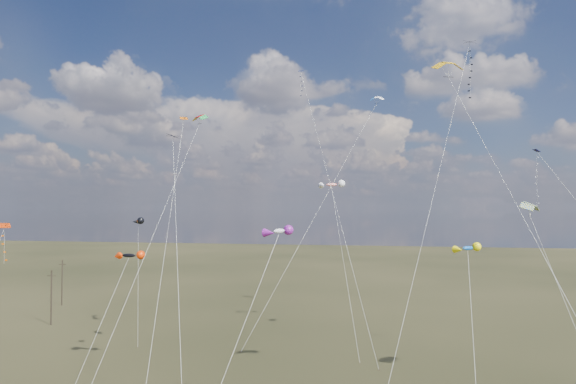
% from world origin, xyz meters
% --- Properties ---
extents(utility_pole_near, '(1.40, 0.20, 8.00)m').
position_xyz_m(utility_pole_near, '(-38.00, 30.00, 4.09)').
color(utility_pole_near, black).
rests_on(utility_pole_near, ground).
extents(utility_pole_far, '(1.40, 0.20, 8.00)m').
position_xyz_m(utility_pole_far, '(-46.00, 44.00, 4.09)').
color(utility_pole_far, black).
rests_on(utility_pole_far, ground).
extents(diamond_black_high, '(10.96, 22.49, 35.96)m').
position_xyz_m(diamond_black_high, '(19.35, 20.18, 30.72)').
color(diamond_black_high, black).
rests_on(diamond_black_high, ground).
extents(diamond_navy_tall, '(11.98, 18.85, 37.65)m').
position_xyz_m(diamond_navy_tall, '(-0.56, 34.50, 32.25)').
color(diamond_navy_tall, '#0D1B4D').
rests_on(diamond_navy_tall, ground).
extents(diamond_black_mid, '(7.64, 14.38, 24.17)m').
position_xyz_m(diamond_black_mid, '(-7.02, 3.46, 17.82)').
color(diamond_black_mid, black).
rests_on(diamond_black_mid, ground).
extents(diamond_red_low, '(3.68, 11.54, 15.72)m').
position_xyz_m(diamond_red_low, '(-26.26, 6.07, 13.01)').
color(diamond_red_low, '#B42C05').
rests_on(diamond_red_low, ground).
extents(diamond_navy_right, '(12.36, 15.27, 23.58)m').
position_xyz_m(diamond_navy_right, '(27.31, 20.74, 19.47)').
color(diamond_navy_right, '#0F0E53').
rests_on(diamond_navy_right, ground).
extents(diamond_orange_center, '(3.24, 14.98, 26.24)m').
position_xyz_m(diamond_orange_center, '(-7.88, 4.65, 17.55)').
color(diamond_orange_center, '#CB5605').
rests_on(diamond_orange_center, ground).
extents(parafoil_yellow, '(10.25, 22.74, 30.14)m').
position_xyz_m(parafoil_yellow, '(16.06, 6.85, 29.36)').
color(parafoil_yellow, '#CE940A').
rests_on(parafoil_yellow, ground).
extents(parafoil_blue_white, '(16.89, 20.91, 34.80)m').
position_xyz_m(parafoil_blue_white, '(9.14, 41.46, 33.96)').
color(parafoil_blue_white, blue).
rests_on(parafoil_blue_white, ground).
extents(parafoil_striped, '(4.71, 12.20, 18.27)m').
position_xyz_m(parafoil_striped, '(23.86, 13.11, 17.57)').
color(parafoil_striped, '#D8C40D').
rests_on(parafoil_striped, ground).
extents(parafoil_tricolor, '(4.38, 18.67, 27.50)m').
position_xyz_m(parafoil_tricolor, '(-8.76, 13.38, 26.74)').
color(parafoil_tricolor, gold).
rests_on(parafoil_tricolor, ground).
extents(novelty_black_orange, '(3.11, 10.20, 12.61)m').
position_xyz_m(novelty_black_orange, '(-16.60, 13.25, 12.07)').
color(novelty_black_orange, black).
rests_on(novelty_black_orange, ground).
extents(novelty_orange_black, '(5.28, 8.83, 15.92)m').
position_xyz_m(novelty_orange_black, '(-23.30, 28.29, 15.34)').
color(novelty_orange_black, '#C63F06').
rests_on(novelty_orange_black, ground).
extents(novelty_white_purple, '(4.72, 13.04, 15.86)m').
position_xyz_m(novelty_white_purple, '(2.70, 0.65, 15.38)').
color(novelty_white_purple, silver).
rests_on(novelty_white_purple, ground).
extents(novelty_redwhite_stripe, '(6.42, 15.65, 21.14)m').
position_xyz_m(novelty_redwhite_stripe, '(3.09, 34.21, 20.45)').
color(novelty_redwhite_stripe, red).
rests_on(novelty_redwhite_stripe, ground).
extents(novelty_blue_yellow, '(2.15, 11.89, 14.47)m').
position_xyz_m(novelty_blue_yellow, '(17.09, 4.61, 13.95)').
color(novelty_blue_yellow, blue).
rests_on(novelty_blue_yellow, ground).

